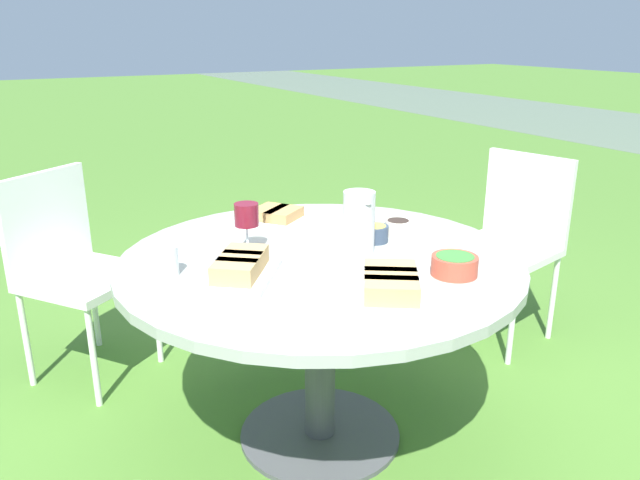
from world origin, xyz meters
TOP-DOWN VIEW (x-y plane):
  - ground_plane at (0.00, 0.00)m, footprint 40.00×40.00m
  - dining_table at (0.00, 0.00)m, footprint 1.36×1.36m
  - chair_near_left at (-0.30, 1.22)m, footprint 0.53×0.51m
  - chair_near_right at (-0.94, -0.69)m, footprint 0.60×0.60m
  - water_pitcher at (0.02, 0.14)m, footprint 0.12×0.11m
  - wine_glass at (-0.16, -0.20)m, footprint 0.08×0.08m
  - platter_bread_main at (-0.41, 0.05)m, footprint 0.38×0.36m
  - platter_charcuterie at (0.06, -0.31)m, footprint 0.35×0.33m
  - platter_sandwich_side at (0.39, 0.01)m, footprint 0.37×0.36m
  - bowl_fries at (-0.05, 0.25)m, footprint 0.10×0.10m
  - bowl_salad at (0.35, 0.29)m, footprint 0.15×0.15m
  - bowl_olives at (-0.07, 0.37)m, footprint 0.10×0.10m
  - cup_water_near at (-0.09, -0.50)m, footprint 0.07×0.07m

SIDE VIEW (x-z plane):
  - ground_plane at x=0.00m, z-range 0.00..0.00m
  - chair_near_left at x=-0.30m, z-range 0.08..0.97m
  - chair_near_right at x=-0.94m, z-range 0.08..0.97m
  - dining_table at x=0.00m, z-range 0.25..0.96m
  - platter_bread_main at x=-0.41m, z-range 0.71..0.77m
  - bowl_olives at x=-0.07m, z-range 0.72..0.77m
  - bowl_fries at x=-0.05m, z-range 0.72..0.78m
  - platter_sandwich_side at x=0.39m, z-range 0.71..0.79m
  - platter_charcuterie at x=0.06m, z-range 0.71..0.79m
  - bowl_salad at x=0.35m, z-range 0.72..0.78m
  - cup_water_near at x=-0.09m, z-range 0.71..0.81m
  - water_pitcher at x=0.02m, z-range 0.71..0.93m
  - wine_glass at x=-0.16m, z-range 0.76..0.93m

